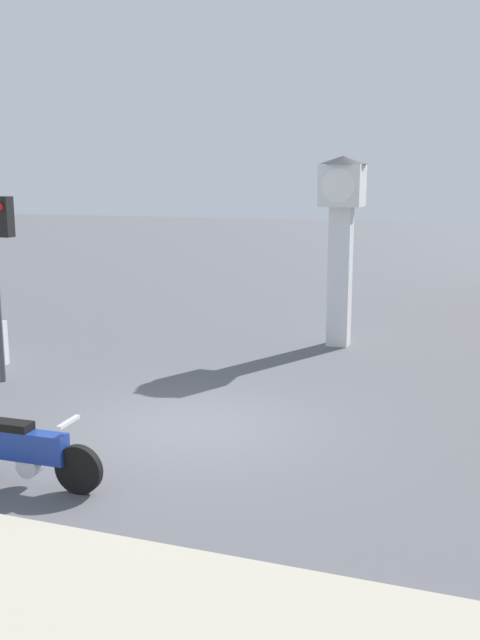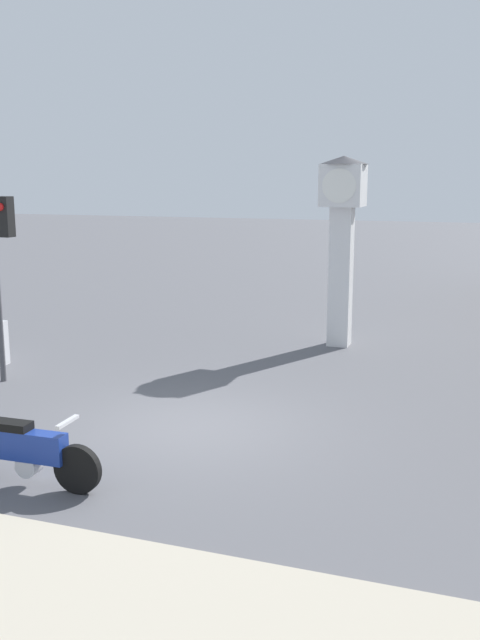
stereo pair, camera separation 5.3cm
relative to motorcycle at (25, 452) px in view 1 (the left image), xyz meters
name	(u,v)px [view 1 (the left image)]	position (x,y,z in m)	size (l,w,h in m)	color
ground_plane	(190,427)	(1.22, 2.87, -0.49)	(120.00, 120.00, 0.00)	#56565B
motorcycle	(25,452)	(0.00, 0.00, 0.00)	(2.30, 0.50, 1.01)	black
clock_tower	(341,222)	(2.38, 9.72, 2.62)	(1.21, 1.21, 4.68)	white
traffic_light	(1,252)	(-3.41, 4.18, 2.21)	(0.50, 0.35, 3.90)	#47474C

